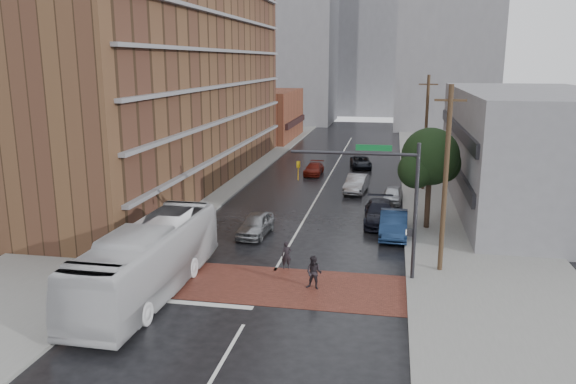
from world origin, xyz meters
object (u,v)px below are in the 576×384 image
Objects in this scene: car_travel_c at (314,169)px; car_parked_far at (393,195)px; car_travel_a at (255,225)px; suv_travel at (361,162)px; car_parked_mid at (380,213)px; transit_bus at (149,260)px; car_travel_b at (357,184)px; pedestrian_b at (314,273)px; car_parked_near at (394,224)px; pedestrian_a at (286,255)px.

car_parked_far reaches higher than car_travel_c.
car_travel_a is 25.75m from suv_travel.
car_parked_mid is at bearing -65.25° from car_travel_c.
suv_travel is at bearing 107.07° from car_parked_far.
transit_bus is at bearing -115.33° from car_parked_far.
car_travel_b is at bearing -54.28° from car_travel_c.
car_travel_b is at bearing 138.15° from car_parked_far.
car_parked_far is (8.74, 10.47, -0.08)m from car_travel_a.
car_travel_a is 0.93× the size of car_travel_b.
pedestrian_b reaches higher than car_travel_c.
transit_bus is 16.44m from car_parked_near.
car_parked_far is (-0.11, 9.02, -0.17)m from car_parked_near.
car_travel_b reaches higher than car_travel_c.
car_parked_mid reaches higher than car_travel_c.
pedestrian_a is 16.98m from car_parked_far.
car_travel_b is (2.53, 19.21, -0.01)m from pedestrian_a.
pedestrian_b is at bearing -80.22° from car_travel_c.
car_travel_c is at bearing 90.83° from car_travel_a.
car_travel_a is at bearing -110.82° from suv_travel.
pedestrian_a is at bearing 37.85° from transit_bus.
transit_bus is 17.91m from car_parked_mid.
pedestrian_a is 3.14m from pedestrian_b.
car_parked_mid is 6.30m from car_parked_far.
car_parked_near is (8.85, 1.45, 0.09)m from car_travel_a.
car_travel_c is at bearing -143.12° from suv_travel.
pedestrian_a is 0.35× the size of suv_travel.
car_travel_a is 1.12× the size of car_parked_far.
pedestrian_b is 0.37× the size of car_travel_b.
transit_bus is 30.99m from car_travel_c.
car_travel_b is at bearing 98.98° from pedestrian_b.
car_travel_b is 1.04× the size of suv_travel.
car_parked_near is at bearing 12.70° from car_travel_a.
car_travel_a is at bearing -90.83° from car_travel_c.
car_parked_near is at bearing -90.45° from suv_travel.
transit_bus is at bearing -111.90° from suv_travel.
car_travel_a is 0.97× the size of suv_travel.
car_parked_far is (3.10, -3.20, -0.11)m from car_travel_b.
suv_travel is 0.82× the size of car_parked_mid.
pedestrian_b reaches higher than car_parked_near.
car_travel_a is 20.69m from car_travel_c.
suv_travel is at bearing 67.22° from pedestrian_a.
car_travel_b reaches higher than car_travel_a.
car_parked_far is (11.57, 20.55, -1.07)m from transit_bus.
car_travel_b is 0.93× the size of car_parked_near.
transit_bus is 25.23m from car_travel_b.
car_travel_c is 20.79m from car_parked_near.
car_travel_b is at bearing 70.89° from transit_bus.
transit_bus is at bearing -161.33° from pedestrian_a.
pedestrian_b is 21.75m from car_travel_b.
car_parked_mid is (4.80, 9.78, 0.02)m from pedestrian_a.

